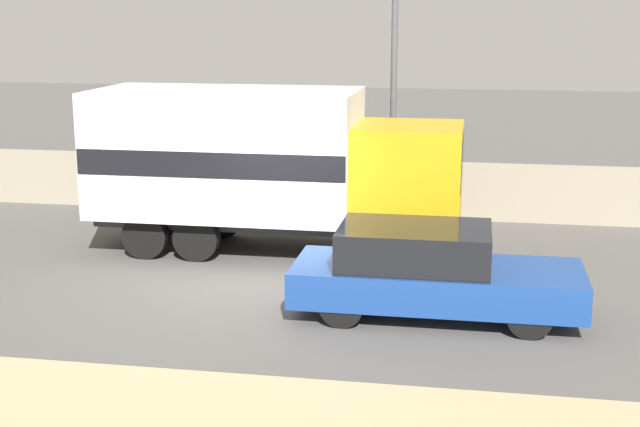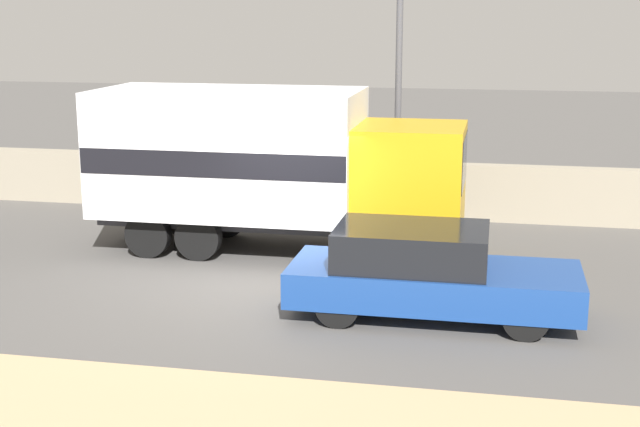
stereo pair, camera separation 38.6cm
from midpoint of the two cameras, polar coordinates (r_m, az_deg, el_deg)
name	(u,v)px [view 2 (the right image)]	position (r m, az deg, el deg)	size (l,w,h in m)	color
ground_plane	(281,287)	(15.52, -1.79, -4.70)	(80.00, 80.00, 0.00)	#514F4C
stone_wall_backdrop	(340,187)	(20.83, 1.81, 1.71)	(60.00, 0.35, 1.29)	gray
street_lamp	(399,32)	(19.26, 5.69, 11.49)	(0.56, 0.28, 7.35)	#4C4C51
box_truck	(264,162)	(17.45, -2.98, 3.34)	(7.13, 2.59, 3.19)	gold
car_hatchback	(427,272)	(13.97, 7.63, -3.76)	(4.48, 1.75, 1.43)	navy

